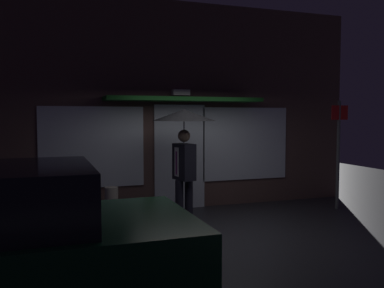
{
  "coord_description": "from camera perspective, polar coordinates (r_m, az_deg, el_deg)",
  "views": [
    {
      "loc": [
        -2.58,
        -6.11,
        1.95
      ],
      "look_at": [
        -0.15,
        0.94,
        1.45
      ],
      "focal_mm": 38.69,
      "sensor_mm": 36.0,
      "label": 1
    }
  ],
  "objects": [
    {
      "name": "street_sign_post",
      "position": [
        9.23,
        19.52,
        -0.46
      ],
      "size": [
        0.4,
        0.07,
        2.28
      ],
      "color": "#595B60",
      "rests_on": "ground"
    },
    {
      "name": "ground_plane",
      "position": [
        6.92,
        3.84,
        -12.58
      ],
      "size": [
        18.0,
        18.0,
        0.0
      ],
      "primitive_type": "plane",
      "color": "#26262B"
    },
    {
      "name": "building_facade",
      "position": [
        8.84,
        -2.03,
        5.06
      ],
      "size": [
        8.09,
        1.0,
        4.34
      ],
      "color": "brown",
      "rests_on": "ground"
    },
    {
      "name": "person_with_umbrella",
      "position": [
        7.42,
        -1.12,
        1.59
      ],
      "size": [
        1.15,
        1.15,
        2.08
      ],
      "rotation": [
        0.0,
        0.0,
        1.8
      ],
      "color": "black",
      "rests_on": "ground"
    },
    {
      "name": "sidewalk_bollard",
      "position": [
        7.93,
        -11.02,
        -8.14
      ],
      "size": [
        0.25,
        0.25,
        0.64
      ],
      "primitive_type": "cylinder",
      "color": "#B2A899",
      "rests_on": "ground"
    }
  ]
}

